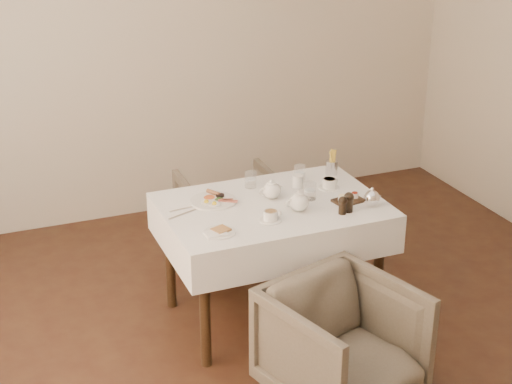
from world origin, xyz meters
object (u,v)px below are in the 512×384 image
object	(u,v)px
armchair_near	(342,344)
teapot_centre	(271,189)
armchair_far	(231,217)
breakfast_plate	(214,200)
table	(272,222)

from	to	relation	value
armchair_near	teapot_centre	bearing A→B (deg)	73.53
armchair_far	teapot_centre	xyz separation A→B (m)	(-0.02, -0.75, 0.51)
armchair_far	breakfast_plate	size ratio (longest dim) A/B	2.48
teapot_centre	armchair_near	bearing A→B (deg)	-99.27
table	teapot_centre	size ratio (longest dim) A/B	8.23
armchair_far	armchair_near	bearing A→B (deg)	90.37
armchair_near	teapot_centre	distance (m)	1.06
armchair_far	teapot_centre	size ratio (longest dim) A/B	4.37
breakfast_plate	teapot_centre	size ratio (longest dim) A/B	1.76
table	armchair_far	bearing A→B (deg)	86.86
table	armchair_far	xyz separation A→B (m)	(0.04, 0.82, -0.33)
armchair_near	breakfast_plate	world-z (taller)	breakfast_plate
armchair_near	armchair_far	size ratio (longest dim) A/B	1.03
teapot_centre	armchair_far	bearing A→B (deg)	79.29
armchair_far	teapot_centre	world-z (taller)	teapot_centre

